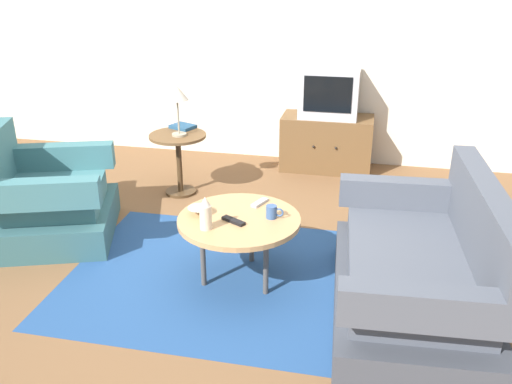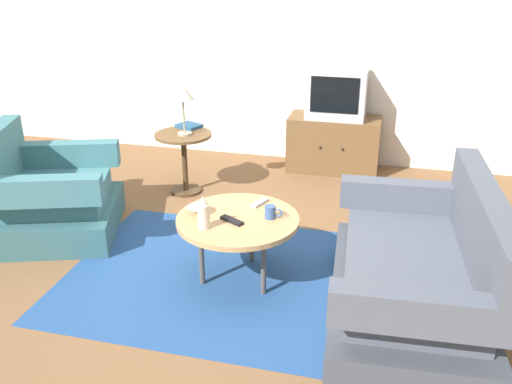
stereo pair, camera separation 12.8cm
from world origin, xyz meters
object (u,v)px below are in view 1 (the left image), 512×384
coffee_table (239,222)px  mug (272,212)px  table_lamp (177,96)px  book (183,127)px  television (329,93)px  tv_remote_silver (260,203)px  armchair (43,202)px  couch (420,275)px  tv_stand (327,143)px  side_table (179,151)px  vase (206,214)px  bowl (199,211)px  tv_remote_dark (233,221)px

coffee_table → mug: mug is taller
table_lamp → book: (-0.04, 0.23, -0.35)m
television → tv_remote_silver: bearing=-98.1°
television → armchair: bearing=-135.7°
table_lamp → tv_remote_silver: bearing=-48.2°
couch → tv_stand: size_ratio=1.71×
side_table → book: book is taller
television → side_table: bearing=-143.7°
side_table → television: bearing=36.3°
armchair → table_lamp: 1.42m
side_table → vase: size_ratio=2.60×
bowl → book: book is taller
armchair → table_lamp: (0.77, 1.01, 0.64)m
mug → tv_remote_dark: 0.26m
tv_remote_silver → book: bearing=59.9°
armchair → mug: bearing=63.4°
coffee_table → tv_stand: bearing=80.5°
couch → television: 2.63m
tv_stand → table_lamp: (-1.25, -0.95, 0.65)m
television → tv_remote_dark: (-0.40, -2.34, -0.33)m
coffee_table → tv_remote_dark: tv_remote_dark is taller
vase → bowl: bearing=118.4°
tv_stand → armchair: bearing=-135.8°
tv_stand → vase: vase is taller
couch → table_lamp: (-2.03, 1.49, 0.65)m
tv_remote_dark → tv_stand: bearing=-70.5°
table_lamp → bowl: size_ratio=3.01×
table_lamp → vase: (0.70, -1.51, -0.36)m
armchair → couch: bearing=61.5°
couch → bowl: couch is taller
television → tv_remote_dark: size_ratio=3.32×
tv_remote_dark → television: bearing=-70.4°
side_table → tv_remote_dark: bearing=-58.2°
side_table → tv_remote_dark: side_table is taller
television → table_lamp: 1.58m
couch → television: (-0.78, 2.45, 0.52)m
side_table → table_lamp: size_ratio=1.27×
tv_remote_dark → coffee_table: bearing=-76.9°
couch → bowl: 1.46m
couch → bowl: (-1.44, 0.19, 0.20)m
armchair → tv_stand: 2.82m
tv_stand → book: book is taller
side_table → vase: vase is taller
mug → couch: bearing=-13.4°
side_table → bowl: size_ratio=3.82×
tv_stand → book: (-1.29, -0.72, 0.31)m
table_lamp → mug: table_lamp is taller
tv_stand → tv_remote_dark: 2.38m
vase → tv_remote_dark: (0.15, 0.12, -0.10)m
tv_stand → couch: bearing=-72.3°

